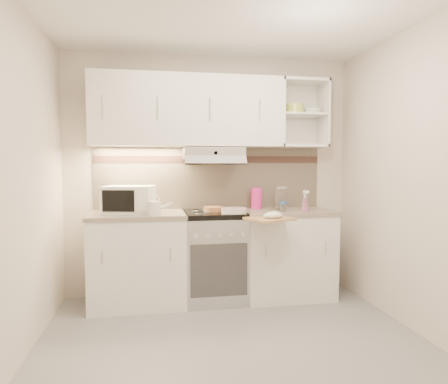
% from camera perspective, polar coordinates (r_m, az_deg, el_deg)
% --- Properties ---
extents(ground, '(3.00, 3.00, 0.00)m').
position_cam_1_polar(ground, '(3.19, 1.78, -21.50)').
color(ground, gray).
rests_on(ground, ground).
extents(room_shell, '(3.04, 2.84, 2.52)m').
position_cam_1_polar(room_shell, '(3.25, 0.57, 8.51)').
color(room_shell, beige).
rests_on(room_shell, ground).
extents(base_cabinet_left, '(0.90, 0.60, 0.86)m').
position_cam_1_polar(base_cabinet_left, '(4.03, -12.13, -9.60)').
color(base_cabinet_left, white).
rests_on(base_cabinet_left, ground).
extents(worktop_left, '(0.92, 0.62, 0.04)m').
position_cam_1_polar(worktop_left, '(3.95, -12.22, -3.24)').
color(worktop_left, gray).
rests_on(worktop_left, base_cabinet_left).
extents(base_cabinet_right, '(0.90, 0.60, 0.86)m').
position_cam_1_polar(base_cabinet_right, '(4.24, 8.82, -8.87)').
color(base_cabinet_right, white).
rests_on(base_cabinet_right, ground).
extents(worktop_right, '(0.92, 0.62, 0.04)m').
position_cam_1_polar(worktop_right, '(4.17, 8.89, -2.82)').
color(worktop_right, gray).
rests_on(worktop_right, base_cabinet_right).
extents(electric_range, '(0.60, 0.60, 0.90)m').
position_cam_1_polar(electric_range, '(4.07, -1.37, -9.09)').
color(electric_range, '#B7B7BC').
rests_on(electric_range, ground).
extents(microwave, '(0.53, 0.44, 0.26)m').
position_cam_1_polar(microwave, '(3.97, -13.43, -1.03)').
color(microwave, white).
rests_on(microwave, worktop_left).
extents(watering_can, '(0.23, 0.12, 0.20)m').
position_cam_1_polar(watering_can, '(3.72, -9.80, -2.23)').
color(watering_can, silver).
rests_on(watering_can, worktop_left).
extents(plate_stack, '(0.25, 0.25, 0.05)m').
position_cam_1_polar(plate_stack, '(3.87, 1.43, -2.65)').
color(plate_stack, silver).
rests_on(plate_stack, electric_range).
extents(bread_loaf, '(0.19, 0.19, 0.05)m').
position_cam_1_polar(bread_loaf, '(3.98, -1.52, -2.45)').
color(bread_loaf, '#A46343').
rests_on(bread_loaf, electric_range).
extents(pink_pitcher, '(0.12, 0.11, 0.23)m').
position_cam_1_polar(pink_pitcher, '(4.23, 4.67, -0.87)').
color(pink_pitcher, '#DA2488').
rests_on(pink_pitcher, worktop_right).
extents(glass_jar, '(0.13, 0.13, 0.24)m').
position_cam_1_polar(glass_jar, '(4.20, 8.17, -0.82)').
color(glass_jar, silver).
rests_on(glass_jar, worktop_right).
extents(spice_jar, '(0.07, 0.07, 0.10)m').
position_cam_1_polar(spice_jar, '(4.04, 8.49, -2.04)').
color(spice_jar, silver).
rests_on(spice_jar, worktop_right).
extents(spray_bottle, '(0.09, 0.09, 0.23)m').
position_cam_1_polar(spray_bottle, '(4.02, 11.49, -1.55)').
color(spray_bottle, pink).
rests_on(spray_bottle, worktop_right).
extents(cutting_board, '(0.48, 0.46, 0.02)m').
position_cam_1_polar(cutting_board, '(3.70, 6.54, -3.82)').
color(cutting_board, '#A9764B').
rests_on(cutting_board, base_cabinet_right).
extents(dish_towel, '(0.23, 0.19, 0.06)m').
position_cam_1_polar(dish_towel, '(3.69, 7.12, -3.22)').
color(dish_towel, white).
rests_on(dish_towel, cutting_board).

